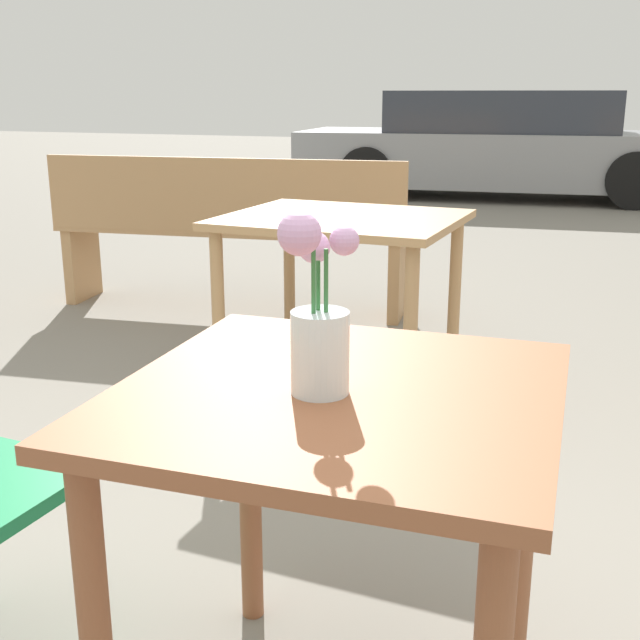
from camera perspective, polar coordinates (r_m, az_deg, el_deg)
The scene contains 5 objects.
table_front at distance 1.37m, azimuth 1.32°, elevation -9.57°, with size 0.75×0.75×0.71m.
flower_vase at distance 1.27m, azimuth -0.14°, elevation -0.70°, with size 0.11×0.13×0.30m.
bench_near at distance 4.42m, azimuth -6.65°, elevation 6.65°, with size 2.02×0.62×0.85m.
table_back at distance 3.14m, azimuth 1.59°, elevation 5.48°, with size 0.90×0.79×0.72m.
parked_car at distance 9.76m, azimuth 12.69°, elevation 11.95°, with size 4.74×2.07×1.20m.
Camera 1 is at (0.41, -1.17, 1.17)m, focal length 45.00 mm.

